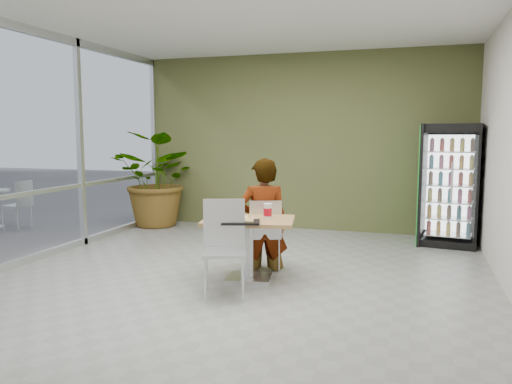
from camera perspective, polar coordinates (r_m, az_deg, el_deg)
ground at (r=6.07m, az=-2.31°, el=-10.18°), size 7.00×7.00×0.00m
room_envelope at (r=5.81m, az=-2.38°, el=5.11°), size 6.00×7.00×3.20m
storefront_frame at (r=7.39m, az=-24.92°, el=4.84°), size 0.10×7.00×3.20m
dining_table at (r=6.00m, az=-0.82°, el=-5.07°), size 1.18×0.92×0.75m
chair_far at (r=6.43m, az=1.03°, el=-4.25°), size 0.53×0.53×0.92m
chair_near at (r=5.49m, az=-3.66°, el=-5.42°), size 0.60×0.60×1.04m
seated_woman at (r=6.47m, az=0.84°, el=-3.85°), size 0.75×0.62×1.75m
pizza_plate at (r=6.01m, az=-1.58°, el=-2.82°), size 0.28×0.22×0.03m
soda_cup at (r=5.95m, az=1.34°, el=-2.23°), size 0.10×0.10×0.18m
napkin_stack at (r=5.91m, az=-4.02°, el=-3.06°), size 0.17×0.17×0.02m
cafeteria_tray at (r=5.67m, az=-1.74°, el=-3.46°), size 0.50×0.42×0.02m
beverage_fridge at (r=8.37m, az=21.28°, el=0.73°), size 0.96×0.78×1.91m
potted_plant at (r=9.62m, az=-10.98°, el=1.45°), size 1.85×1.68×1.79m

